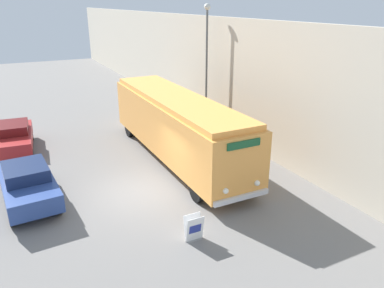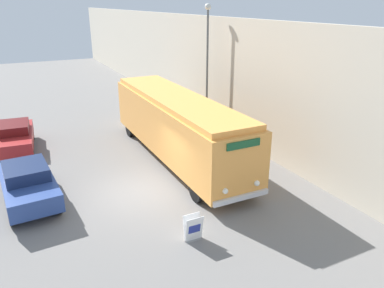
{
  "view_description": "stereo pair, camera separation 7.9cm",
  "coord_description": "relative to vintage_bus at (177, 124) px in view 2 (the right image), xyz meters",
  "views": [
    {
      "loc": [
        -4.2,
        -13.25,
        7.42
      ],
      "look_at": [
        2.36,
        -0.26,
        1.84
      ],
      "focal_mm": 35.0,
      "sensor_mm": 36.0,
      "label": 1
    },
    {
      "loc": [
        -4.13,
        -13.29,
        7.42
      ],
      "look_at": [
        2.36,
        -0.26,
        1.84
      ],
      "focal_mm": 35.0,
      "sensor_mm": 36.0,
      "label": 2
    }
  ],
  "objects": [
    {
      "name": "sign_board",
      "position": [
        -2.39,
        -6.51,
        -1.37
      ],
      "size": [
        0.61,
        0.34,
        0.91
      ],
      "color": "gray",
      "rests_on": "ground_plane"
    },
    {
      "name": "ground_plane",
      "position": [
        -2.96,
        -2.57,
        -1.81
      ],
      "size": [
        80.0,
        80.0,
        0.0
      ],
      "primitive_type": "plane",
      "color": "slate"
    },
    {
      "name": "building_wall_right",
      "position": [
        4.24,
        7.43,
        1.5
      ],
      "size": [
        0.3,
        60.0,
        6.61
      ],
      "color": "beige",
      "rests_on": "ground_plane"
    },
    {
      "name": "parked_car_mid",
      "position": [
        -7.19,
        4.85,
        -1.04
      ],
      "size": [
        2.12,
        4.44,
        1.47
      ],
      "rotation": [
        0.0,
        0.0,
        -0.09
      ],
      "color": "black",
      "rests_on": "ground_plane"
    },
    {
      "name": "streetlamp",
      "position": [
        3.45,
        3.32,
        2.84
      ],
      "size": [
        0.36,
        0.36,
        7.3
      ],
      "color": "#595E60",
      "rests_on": "ground_plane"
    },
    {
      "name": "parked_car_near",
      "position": [
        -7.0,
        -1.34,
        -1.01
      ],
      "size": [
        2.1,
        4.35,
        1.53
      ],
      "rotation": [
        0.0,
        0.0,
        0.06
      ],
      "color": "black",
      "rests_on": "ground_plane"
    },
    {
      "name": "vintage_bus",
      "position": [
        0.0,
        0.0,
        0.0
      ],
      "size": [
        2.51,
        11.5,
        3.2
      ],
      "color": "black",
      "rests_on": "ground_plane"
    }
  ]
}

